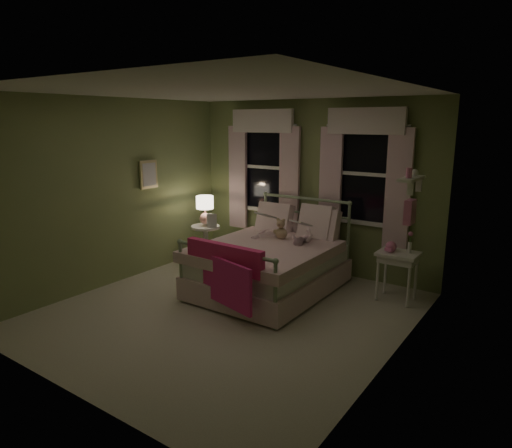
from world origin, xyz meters
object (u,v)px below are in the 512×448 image
Objects in this scene: bed at (270,264)px; nightstand_left at (206,240)px; table_lamp at (205,207)px; child_left at (270,215)px; child_right at (305,222)px; teddy_bear at (281,231)px; nightstand_right at (398,260)px.

bed reaches higher than nightstand_left.
nightstand_left is 0.54m from table_lamp.
nightstand_left is at bearing 14.12° from child_left.
child_right is 2.34× the size of teddy_bear.
bed reaches higher than teddy_bear.
table_lamp is (-1.75, -0.07, 0.04)m from child_right.
child_right reaches higher than table_lamp.
child_left is 1.21× the size of nightstand_right.
child_left is 0.36m from teddy_bear.
teddy_bear is 1.60m from nightstand_right.
teddy_bear is 0.66× the size of table_lamp.
table_lamp is at bearing 176.59° from teddy_bear.
child_left is 1.12× the size of child_right.
child_left reaches higher than nightstand_left.
nightstand_left is at bearing 176.59° from teddy_bear.
child_left is 1.19m from table_lamp.
child_right is at bearing 2.33° from table_lamp.
bed reaches higher than nightstand_right.
child_left is at bearing 150.50° from teddy_bear.
nightstand_right is (1.82, 0.19, -0.41)m from child_left.
bed is at bearing 47.52° from child_right.
bed is at bearing 134.11° from child_left.
table_lamp is (-1.47, 0.09, 0.16)m from teddy_bear.
child_left is (-0.29, 0.43, 0.58)m from bed.
child_left is 1.87m from nightstand_right.
nightstand_left is at bearing 166.20° from bed.
table_lamp is (-1.19, -0.07, -0.00)m from child_left.
bed is 1.66m from nightstand_right.
child_right is (0.27, 0.43, 0.54)m from bed.
nightstand_right is (3.00, 0.26, -0.40)m from table_lamp.
table_lamp is at bearing 135.00° from nightstand_left.
nightstand_right is at bearing 178.56° from child_right.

